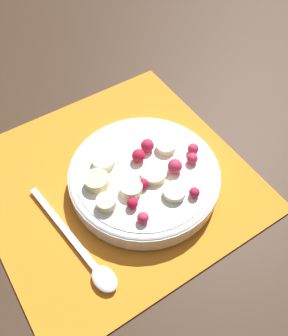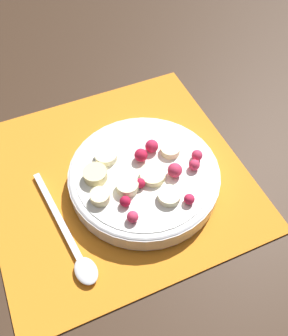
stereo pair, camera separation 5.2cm
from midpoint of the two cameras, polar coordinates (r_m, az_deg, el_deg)
ground_plane at (r=0.57m, az=-1.62°, el=-1.59°), size 3.00×3.00×0.00m
placemat at (r=0.56m, az=-1.62°, el=-1.42°), size 0.37×0.37×0.01m
fruit_bowl at (r=0.54m, az=2.75°, el=-1.41°), size 0.22×0.22×0.05m
spoon at (r=0.50m, az=-7.69°, el=-12.09°), size 0.04×0.19×0.01m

